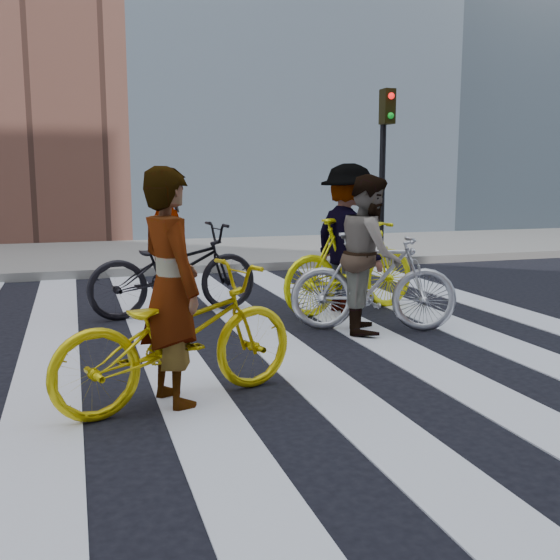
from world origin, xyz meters
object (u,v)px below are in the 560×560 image
traffic_signal (385,146)px  rider_left (171,288)px  rider_mid (370,254)px  rider_right (348,239)px  bike_dark_rear (174,270)px  bike_silver_mid (373,282)px  rider_rear (170,248)px  bike_yellow_left (179,336)px  bike_yellow_right (351,265)px

traffic_signal → rider_left: size_ratio=1.87×
traffic_signal → rider_mid: bearing=-117.8°
rider_right → rider_left: bearing=122.9°
rider_left → rider_mid: size_ratio=1.03×
bike_dark_rear → traffic_signal: bearing=-62.2°
rider_mid → rider_right: rider_right is taller
bike_silver_mid → rider_rear: size_ratio=1.10×
bike_silver_mid → rider_mid: (-0.05, 0.00, 0.31)m
rider_rear → rider_mid: bearing=-137.9°
bike_yellow_left → bike_dark_rear: (0.45, 3.22, 0.04)m
bike_silver_mid → rider_left: bearing=145.8°
rider_rear → traffic_signal: bearing=-62.5°
bike_yellow_left → bike_dark_rear: 3.25m
rider_rear → bike_yellow_left: bearing=162.9°
bike_yellow_left → rider_mid: size_ratio=1.15×
traffic_signal → bike_dark_rear: size_ratio=1.55×
bike_silver_mid → rider_rear: bearing=74.2°
bike_yellow_right → rider_right: size_ratio=1.07×
bike_yellow_left → rider_rear: 3.26m
bike_yellow_left → rider_right: 3.72m
bike_yellow_left → rider_rear: bearing=-25.1°
rider_left → rider_right: size_ratio=0.96×
traffic_signal → rider_left: (-5.11, -6.80, -1.39)m
bike_dark_rear → rider_left: 3.27m
bike_silver_mid → bike_dark_rear: bike_dark_rear is taller
rider_rear → bike_dark_rear: bearing=-100.1°
traffic_signal → rider_rear: 6.05m
bike_dark_rear → rider_right: rider_right is taller
rider_mid → rider_rear: bearing=73.5°
rider_right → bike_silver_mid: bearing=159.7°
bike_yellow_left → rider_left: bearing=71.9°
bike_silver_mid → rider_rear: rider_rear is taller
rider_mid → rider_rear: 2.49m
bike_yellow_right → bike_dark_rear: bearing=63.0°
rider_left → rider_mid: 2.95m
traffic_signal → rider_right: traffic_signal is taller
bike_yellow_left → bike_dark_rear: bearing=-26.0°
bike_silver_mid → rider_right: rider_right is taller
bike_dark_rear → rider_rear: rider_rear is taller
rider_left → rider_rear: size_ratio=1.07×
bike_silver_mid → bike_yellow_left: bearing=146.4°
bike_yellow_right → rider_right: (-0.05, 0.00, 0.33)m
bike_silver_mid → bike_dark_rear: (-1.97, 1.53, 0.02)m
bike_dark_rear → bike_silver_mid: bearing=-137.9°
bike_yellow_right → rider_rear: size_ratio=1.20×
bike_yellow_left → rider_right: size_ratio=1.07×
bike_yellow_right → traffic_signal: bearing=-44.3°
traffic_signal → bike_dark_rear: traffic_signal is taller
bike_dark_rear → rider_mid: size_ratio=1.24×
traffic_signal → bike_yellow_right: 5.08m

